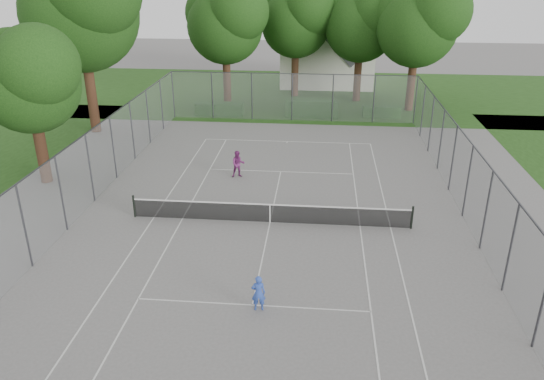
# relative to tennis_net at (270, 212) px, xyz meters

# --- Properties ---
(ground) EXTENTS (120.00, 120.00, 0.00)m
(ground) POSITION_rel_tennis_net_xyz_m (0.00, 0.00, -0.51)
(ground) COLOR #64625F
(ground) RESTS_ON ground
(grass_far) EXTENTS (60.00, 20.00, 0.00)m
(grass_far) POSITION_rel_tennis_net_xyz_m (0.00, 26.00, -0.51)
(grass_far) COLOR #1D4213
(grass_far) RESTS_ON ground
(court_markings) EXTENTS (11.03, 23.83, 0.01)m
(court_markings) POSITION_rel_tennis_net_xyz_m (0.00, 0.00, -0.50)
(court_markings) COLOR silver
(court_markings) RESTS_ON ground
(tennis_net) EXTENTS (12.87, 0.10, 1.10)m
(tennis_net) POSITION_rel_tennis_net_xyz_m (0.00, 0.00, 0.00)
(tennis_net) COLOR black
(tennis_net) RESTS_ON ground
(perimeter_fence) EXTENTS (18.08, 34.08, 3.52)m
(perimeter_fence) POSITION_rel_tennis_net_xyz_m (0.00, 0.00, 1.30)
(perimeter_fence) COLOR #38383D
(perimeter_fence) RESTS_ON ground
(tree_far_left) EXTENTS (6.90, 6.30, 9.91)m
(tree_far_left) POSITION_rel_tennis_net_xyz_m (-5.53, 21.27, 6.30)
(tree_far_left) COLOR #392014
(tree_far_left) RESTS_ON ground
(tree_far_midleft) EXTENTS (6.82, 6.23, 9.81)m
(tree_far_midleft) POSITION_rel_tennis_net_xyz_m (-0.13, 24.94, 6.23)
(tree_far_midleft) COLOR #392014
(tree_far_midleft) RESTS_ON ground
(tree_far_midright) EXTENTS (6.73, 6.14, 9.67)m
(tree_far_midright) POSITION_rel_tennis_net_xyz_m (5.24, 23.57, 6.13)
(tree_far_midright) COLOR #392014
(tree_far_midright) RESTS_ON ground
(tree_far_right) EXTENTS (7.06, 6.45, 10.15)m
(tree_far_right) POSITION_rel_tennis_net_xyz_m (9.28, 20.79, 6.46)
(tree_far_right) COLOR #392014
(tree_far_right) RESTS_ON ground
(tree_side_back) EXTENTS (8.66, 7.90, 12.44)m
(tree_side_back) POSITION_rel_tennis_net_xyz_m (-13.47, 12.89, 8.04)
(tree_side_back) COLOR #392014
(tree_side_back) RESTS_ON ground
(tree_side_front) EXTENTS (5.87, 5.36, 8.43)m
(tree_side_front) POSITION_rel_tennis_net_xyz_m (-12.55, 3.75, 5.28)
(tree_side_front) COLOR #392014
(tree_side_front) RESTS_ON ground
(hedge_left) EXTENTS (3.69, 1.11, 0.92)m
(hedge_left) POSITION_rel_tennis_net_xyz_m (-5.70, 18.10, -0.05)
(hedge_left) COLOR #1B4215
(hedge_left) RESTS_ON ground
(hedge_mid) EXTENTS (4.01, 1.15, 1.26)m
(hedge_mid) POSITION_rel_tennis_net_xyz_m (1.46, 18.31, 0.12)
(hedge_mid) COLOR #1B4215
(hedge_mid) RESTS_ON ground
(hedge_right) EXTENTS (2.85, 1.04, 0.85)m
(hedge_right) POSITION_rel_tennis_net_xyz_m (6.82, 18.67, -0.08)
(hedge_right) COLOR #1B4215
(hedge_right) RESTS_ON ground
(house) EXTENTS (8.59, 6.66, 10.69)m
(house) POSITION_rel_tennis_net_xyz_m (2.60, 30.19, 3.79)
(house) COLOR white
(house) RESTS_ON ground
(girl_player) EXTENTS (0.53, 0.39, 1.34)m
(girl_player) POSITION_rel_tennis_net_xyz_m (0.24, -6.61, 0.16)
(girl_player) COLOR #3150B8
(girl_player) RESTS_ON ground
(woman_player) EXTENTS (0.85, 0.74, 1.51)m
(woman_player) POSITION_rel_tennis_net_xyz_m (-2.30, 5.43, 0.24)
(woman_player) COLOR #78286A
(woman_player) RESTS_ON ground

